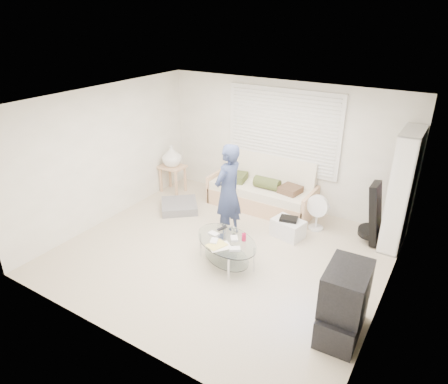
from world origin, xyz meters
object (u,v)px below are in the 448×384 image
Objects in this scene: tv_unit at (344,303)px; coffee_table at (227,245)px; futon_sofa at (262,192)px; bookshelf at (401,190)px.

coffee_table is at bearing 165.65° from tv_unit.
tv_unit is at bearing -47.13° from futon_sofa.
futon_sofa is at bearing 178.01° from bookshelf.
futon_sofa is 2.62m from bookshelf.
bookshelf is 2.97m from coffee_table.
futon_sofa is at bearing 132.87° from tv_unit.
coffee_table is at bearing -78.22° from futon_sofa.
bookshelf is at bearing -1.99° from futon_sofa.
bookshelf is (2.53, -0.09, 0.67)m from futon_sofa.
bookshelf is 2.13× the size of tv_unit.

